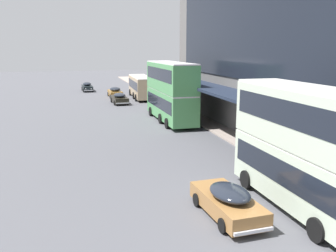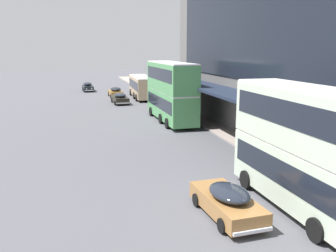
{
  "view_description": "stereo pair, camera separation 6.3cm",
  "coord_description": "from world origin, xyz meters",
  "px_view_note": "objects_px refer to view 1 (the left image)",
  "views": [
    {
      "loc": [
        -6.13,
        -7.95,
        7.47
      ],
      "look_at": [
        0.6,
        17.74,
        1.92
      ],
      "focal_mm": 40.0,
      "sensor_mm": 36.0,
      "label": 1
    },
    {
      "loc": [
        -6.07,
        -7.97,
        7.47
      ],
      "look_at": [
        0.6,
        17.74,
        1.92
      ],
      "focal_mm": 40.0,
      "sensor_mm": 36.0,
      "label": 2
    }
  ],
  "objects_px": {
    "transit_bus_kerbside_front": "(141,86)",
    "transit_bus_kerbside_far": "(304,145)",
    "transit_bus_kerbside_rear": "(171,90)",
    "pedestrian_at_kerb": "(314,168)",
    "sedan_oncoming_rear": "(115,92)",
    "sedan_oncoming_front": "(87,87)",
    "sedan_second_near": "(228,201)",
    "sedan_trailing_near": "(119,98)"
  },
  "relations": [
    {
      "from": "sedan_second_near",
      "to": "sedan_oncoming_front",
      "type": "xyz_separation_m",
      "value": [
        -3.67,
        52.87,
        0.03
      ]
    },
    {
      "from": "transit_bus_kerbside_front",
      "to": "pedestrian_at_kerb",
      "type": "bearing_deg",
      "value": -87.08
    },
    {
      "from": "transit_bus_kerbside_rear",
      "to": "sedan_oncoming_front",
      "type": "xyz_separation_m",
      "value": [
        -7.0,
        30.6,
        -2.5
      ]
    },
    {
      "from": "pedestrian_at_kerb",
      "to": "sedan_oncoming_rear",
      "type": "bearing_deg",
      "value": 97.89
    },
    {
      "from": "transit_bus_kerbside_rear",
      "to": "transit_bus_kerbside_far",
      "type": "height_order",
      "value": "transit_bus_kerbside_rear"
    },
    {
      "from": "transit_bus_kerbside_front",
      "to": "sedan_trailing_near",
      "type": "bearing_deg",
      "value": -128.99
    },
    {
      "from": "transit_bus_kerbside_rear",
      "to": "sedan_oncoming_front",
      "type": "height_order",
      "value": "transit_bus_kerbside_rear"
    },
    {
      "from": "sedan_oncoming_front",
      "to": "sedan_trailing_near",
      "type": "bearing_deg",
      "value": -78.0
    },
    {
      "from": "sedan_second_near",
      "to": "sedan_trailing_near",
      "type": "height_order",
      "value": "sedan_second_near"
    },
    {
      "from": "transit_bus_kerbside_far",
      "to": "sedan_oncoming_front",
      "type": "relative_size",
      "value": 1.87
    },
    {
      "from": "transit_bus_kerbside_front",
      "to": "transit_bus_kerbside_far",
      "type": "bearing_deg",
      "value": -90.34
    },
    {
      "from": "transit_bus_kerbside_far",
      "to": "sedan_oncoming_rear",
      "type": "relative_size",
      "value": 1.94
    },
    {
      "from": "transit_bus_kerbside_front",
      "to": "pedestrian_at_kerb",
      "type": "height_order",
      "value": "transit_bus_kerbside_front"
    },
    {
      "from": "sedan_second_near",
      "to": "sedan_oncoming_front",
      "type": "bearing_deg",
      "value": 93.97
    },
    {
      "from": "transit_bus_kerbside_far",
      "to": "sedan_second_near",
      "type": "relative_size",
      "value": 1.92
    },
    {
      "from": "transit_bus_kerbside_far",
      "to": "sedan_oncoming_rear",
      "type": "distance_m",
      "value": 43.78
    },
    {
      "from": "sedan_oncoming_front",
      "to": "sedan_oncoming_rear",
      "type": "bearing_deg",
      "value": -68.14
    },
    {
      "from": "transit_bus_kerbside_front",
      "to": "sedan_trailing_near",
      "type": "height_order",
      "value": "transit_bus_kerbside_front"
    },
    {
      "from": "transit_bus_kerbside_far",
      "to": "sedan_oncoming_front",
      "type": "xyz_separation_m",
      "value": [
        -7.28,
        53.0,
        -2.36
      ]
    },
    {
      "from": "transit_bus_kerbside_front",
      "to": "transit_bus_kerbside_far",
      "type": "distance_m",
      "value": 41.36
    },
    {
      "from": "transit_bus_kerbside_far",
      "to": "sedan_second_near",
      "type": "distance_m",
      "value": 4.33
    },
    {
      "from": "transit_bus_kerbside_front",
      "to": "sedan_second_near",
      "type": "height_order",
      "value": "transit_bus_kerbside_front"
    },
    {
      "from": "transit_bus_kerbside_front",
      "to": "sedan_oncoming_front",
      "type": "xyz_separation_m",
      "value": [
        -7.52,
        11.66,
        -1.11
      ]
    },
    {
      "from": "transit_bus_kerbside_rear",
      "to": "sedan_second_near",
      "type": "height_order",
      "value": "transit_bus_kerbside_rear"
    },
    {
      "from": "sedan_oncoming_rear",
      "to": "sedan_second_near",
      "type": "bearing_deg",
      "value": -90.15
    },
    {
      "from": "transit_bus_kerbside_front",
      "to": "transit_bus_kerbside_far",
      "type": "height_order",
      "value": "transit_bus_kerbside_far"
    },
    {
      "from": "transit_bus_kerbside_rear",
      "to": "sedan_oncoming_front",
      "type": "relative_size",
      "value": 2.19
    },
    {
      "from": "transit_bus_kerbside_far",
      "to": "transit_bus_kerbside_front",
      "type": "bearing_deg",
      "value": 89.66
    },
    {
      "from": "sedan_second_near",
      "to": "pedestrian_at_kerb",
      "type": "xyz_separation_m",
      "value": [
        5.85,
        2.01,
        0.44
      ]
    },
    {
      "from": "sedan_oncoming_front",
      "to": "sedan_trailing_near",
      "type": "distance_m",
      "value": 16.97
    },
    {
      "from": "transit_bus_kerbside_rear",
      "to": "sedan_oncoming_rear",
      "type": "bearing_deg",
      "value": 98.63
    },
    {
      "from": "transit_bus_kerbside_rear",
      "to": "transit_bus_kerbside_front",
      "type": "bearing_deg",
      "value": 88.41
    },
    {
      "from": "sedan_oncoming_front",
      "to": "transit_bus_kerbside_far",
      "type": "bearing_deg",
      "value": -82.18
    },
    {
      "from": "sedan_oncoming_front",
      "to": "sedan_trailing_near",
      "type": "relative_size",
      "value": 1.0
    },
    {
      "from": "sedan_second_near",
      "to": "sedan_trailing_near",
      "type": "relative_size",
      "value": 0.98
    },
    {
      "from": "sedan_oncoming_rear",
      "to": "transit_bus_kerbside_far",
      "type": "bearing_deg",
      "value": -85.41
    },
    {
      "from": "transit_bus_kerbside_rear",
      "to": "pedestrian_at_kerb",
      "type": "xyz_separation_m",
      "value": [
        2.53,
        -20.26,
        -2.09
      ]
    },
    {
      "from": "sedan_second_near",
      "to": "sedan_oncoming_rear",
      "type": "bearing_deg",
      "value": 89.85
    },
    {
      "from": "transit_bus_kerbside_rear",
      "to": "pedestrian_at_kerb",
      "type": "distance_m",
      "value": 20.52
    },
    {
      "from": "sedan_oncoming_rear",
      "to": "sedan_trailing_near",
      "type": "bearing_deg",
      "value": -92.03
    },
    {
      "from": "transit_bus_kerbside_rear",
      "to": "sedan_trailing_near",
      "type": "bearing_deg",
      "value": 103.91
    },
    {
      "from": "sedan_trailing_near",
      "to": "pedestrian_at_kerb",
      "type": "height_order",
      "value": "pedestrian_at_kerb"
    }
  ]
}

